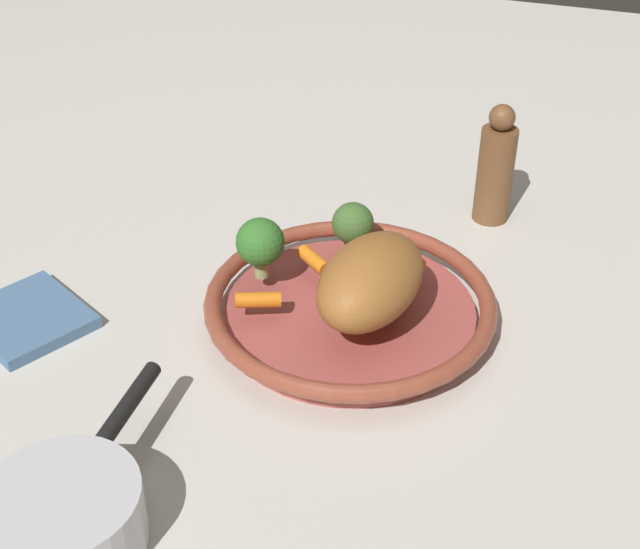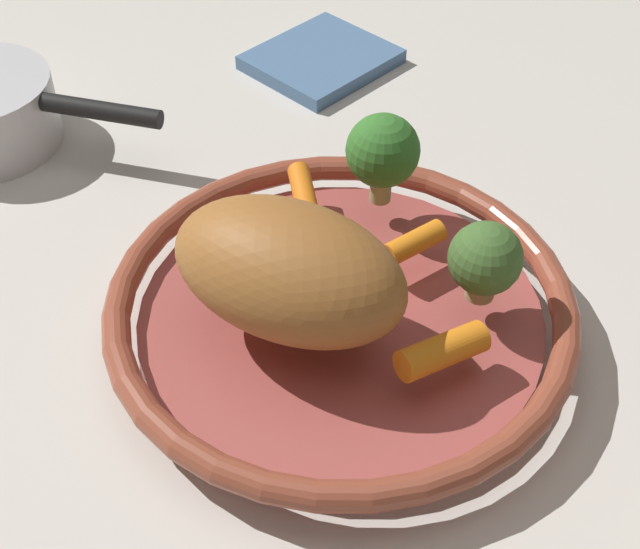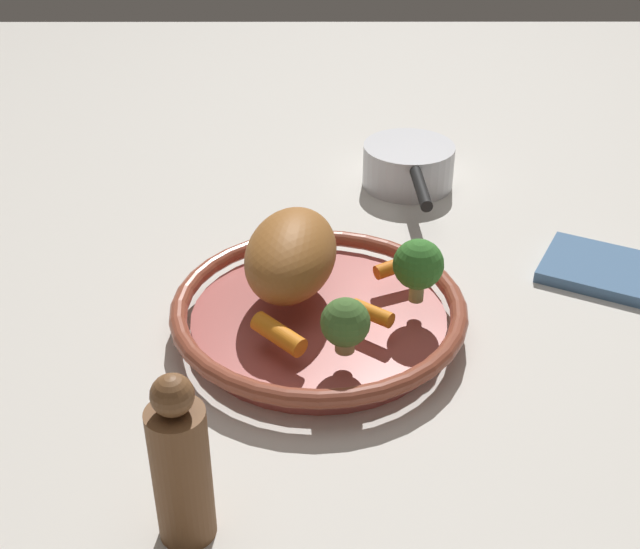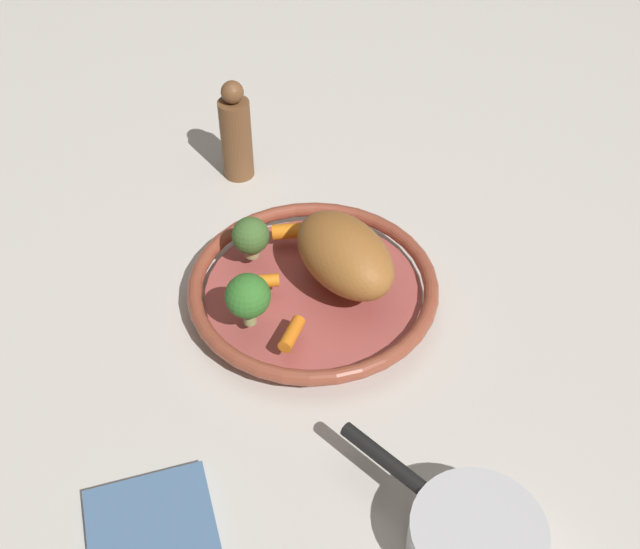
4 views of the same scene
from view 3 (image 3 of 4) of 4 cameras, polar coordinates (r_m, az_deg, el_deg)
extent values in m
plane|color=beige|center=(0.93, -0.06, -3.81)|extent=(2.43, 2.43, 0.00)
cylinder|color=#A84C47|center=(0.92, -0.06, -3.27)|extent=(0.28, 0.28, 0.02)
torus|color=brown|center=(0.91, -0.06, -2.22)|extent=(0.32, 0.32, 0.02)
ellipsoid|color=#9E602B|center=(0.91, -1.95, 1.36)|extent=(0.17, 0.12, 0.08)
cylinder|color=orange|center=(0.84, -2.78, -4.05)|extent=(0.06, 0.06, 0.03)
cylinder|color=orange|center=(0.87, 3.57, -2.63)|extent=(0.04, 0.05, 0.02)
cylinder|color=orange|center=(0.95, 5.13, 0.55)|extent=(0.04, 0.05, 0.02)
cylinder|color=tan|center=(0.83, 1.72, -4.78)|extent=(0.02, 0.02, 0.01)
sphere|color=#42692E|center=(0.81, 1.75, -3.26)|extent=(0.05, 0.05, 0.05)
cylinder|color=#98A866|center=(0.90, 6.59, -1.31)|extent=(0.02, 0.02, 0.02)
sphere|color=#34742A|center=(0.88, 6.73, 0.52)|extent=(0.05, 0.05, 0.05)
cylinder|color=brown|center=(0.68, -9.30, -13.21)|extent=(0.05, 0.05, 0.13)
sphere|color=brown|center=(0.63, -9.94, -8.05)|extent=(0.03, 0.03, 0.03)
cylinder|color=silver|center=(1.23, 6.01, 7.36)|extent=(0.13, 0.13, 0.06)
cylinder|color=black|center=(1.12, 6.86, 5.81)|extent=(0.10, 0.02, 0.02)
cube|color=#4C7099|center=(1.08, 18.25, 0.41)|extent=(0.16, 0.16, 0.01)
camera|label=1|loc=(1.51, -10.42, 34.07)|focal=49.37mm
camera|label=2|loc=(0.76, -35.30, 21.01)|focal=50.50mm
camera|label=4|loc=(1.38, 26.84, 38.17)|focal=44.69mm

